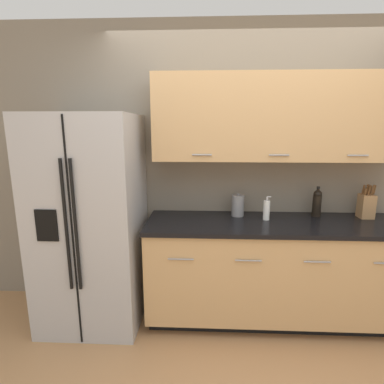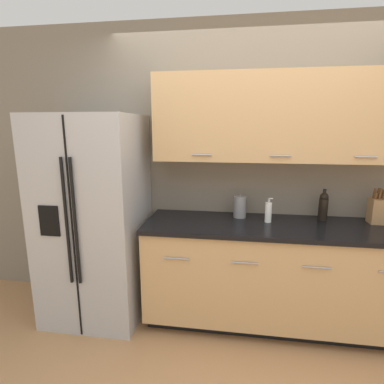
% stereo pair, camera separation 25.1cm
% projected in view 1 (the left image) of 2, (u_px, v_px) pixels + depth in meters
% --- Properties ---
extents(ground_plane, '(14.00, 14.00, 0.00)m').
position_uv_depth(ground_plane, '(260.00, 384.00, 2.01)').
color(ground_plane, '#B27F51').
extents(wall_back, '(10.00, 0.39, 2.60)m').
position_uv_depth(wall_back, '(254.00, 157.00, 2.72)').
color(wall_back, gray).
rests_on(wall_back, ground_plane).
extents(counter_unit, '(2.17, 0.64, 0.90)m').
position_uv_depth(counter_unit, '(272.00, 270.00, 2.63)').
color(counter_unit, black).
rests_on(counter_unit, ground_plane).
extents(refrigerator, '(0.82, 0.76, 1.79)m').
position_uv_depth(refrigerator, '(91.00, 222.00, 2.55)').
color(refrigerator, '#B2B2B5').
rests_on(refrigerator, ground_plane).
extents(knife_block, '(0.13, 0.12, 0.30)m').
position_uv_depth(knife_block, '(366.00, 205.00, 2.62)').
color(knife_block, '#A87A4C').
rests_on(knife_block, counter_unit).
extents(wine_bottle, '(0.08, 0.08, 0.27)m').
position_uv_depth(wine_bottle, '(317.00, 202.00, 2.67)').
color(wine_bottle, black).
rests_on(wine_bottle, counter_unit).
extents(soap_dispenser, '(0.06, 0.05, 0.21)m').
position_uv_depth(soap_dispenser, '(267.00, 210.00, 2.57)').
color(soap_dispenser, white).
rests_on(soap_dispenser, counter_unit).
extents(steel_canister, '(0.11, 0.11, 0.21)m').
position_uv_depth(steel_canister, '(238.00, 205.00, 2.68)').
color(steel_canister, gray).
rests_on(steel_canister, counter_unit).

